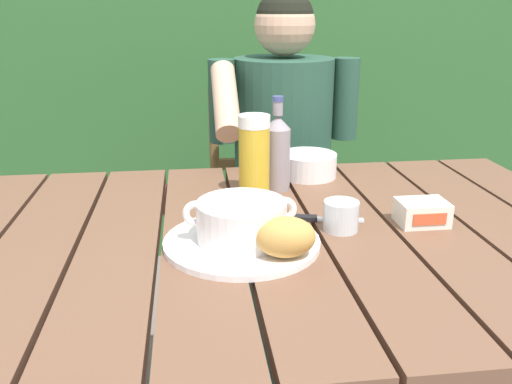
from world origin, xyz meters
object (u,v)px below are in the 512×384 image
chair_near_diner (275,210)px  water_glass_small (341,216)px  beer_glass (254,157)px  soup_bowl (242,220)px  bread_roll (286,237)px  diner_bowl (308,165)px  person_eating (284,157)px  table_knife (316,219)px  butter_tub (422,213)px  beer_bottle (277,151)px  serving_plate (242,242)px

chair_near_diner → water_glass_small: size_ratio=13.08×
chair_near_diner → water_glass_small: bearing=-90.8°
beer_glass → soup_bowl: bearing=-101.9°
chair_near_diner → bread_roll: 1.10m
diner_bowl → bread_roll: bearing=-106.7°
soup_bowl → person_eating: bearing=74.2°
chair_near_diner → table_knife: bearing=-93.4°
water_glass_small → butter_tub: (0.18, 0.01, -0.01)m
beer_glass → water_glass_small: size_ratio=2.75×
beer_bottle → water_glass_small: 0.29m
serving_plate → diner_bowl: size_ratio=1.97×
soup_bowl → beer_glass: size_ratio=1.12×
water_glass_small → table_knife: water_glass_small is taller
person_eating → diner_bowl: (0.00, -0.35, 0.07)m
person_eating → beer_glass: size_ratio=6.45×
chair_near_diner → beer_bottle: (-0.10, -0.63, 0.40)m
water_glass_small → diner_bowl: 0.36m
person_eating → water_glass_small: size_ratio=17.74×
person_eating → water_glass_small: 0.71m
person_eating → beer_bottle: bearing=-102.2°
beer_bottle → diner_bowl: beer_bottle is taller
soup_bowl → table_knife: size_ratio=1.31×
serving_plate → water_glass_small: bearing=13.1°
person_eating → bread_roll: size_ratio=11.79×
serving_plate → diner_bowl: (0.22, 0.41, 0.02)m
serving_plate → bread_roll: bread_roll is taller
beer_bottle → bread_roll: bearing=-97.1°
beer_glass → beer_bottle: size_ratio=0.85×
chair_near_diner → table_knife: (-0.05, -0.85, 0.31)m
beer_glass → water_glass_small: bearing=-56.1°
beer_glass → beer_bottle: bearing=38.2°
water_glass_small → diner_bowl: (0.01, 0.36, 0.00)m
chair_near_diner → beer_bottle: beer_bottle is taller
soup_bowl → diner_bowl: soup_bowl is taller
serving_plate → chair_near_diner: bearing=77.1°
table_knife → diner_bowl: diner_bowl is taller
serving_plate → butter_tub: 0.38m
bread_roll → beer_bottle: (0.05, 0.40, 0.05)m
soup_bowl → butter_tub: bearing=8.8°
beer_glass → diner_bowl: size_ratio=1.30×
diner_bowl → chair_near_diner: bearing=90.0°
bread_roll → beer_glass: bearing=92.1°
bread_roll → butter_tub: bread_roll is taller
beer_glass → beer_bottle: (0.06, 0.05, -0.00)m
person_eating → soup_bowl: size_ratio=5.76×
beer_bottle → table_knife: beer_bottle is taller
beer_glass → butter_tub: size_ratio=1.95×
butter_tub → diner_bowl: diner_bowl is taller
bread_roll → beer_glass: (-0.01, 0.35, 0.05)m
person_eating → butter_tub: person_eating is taller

